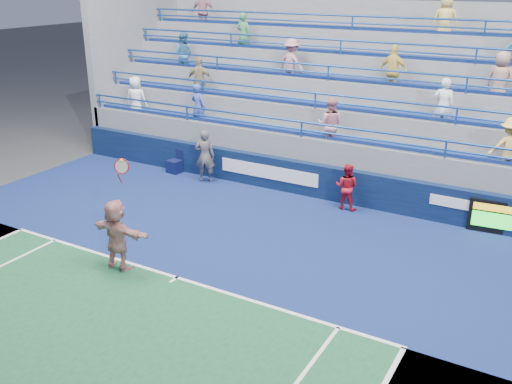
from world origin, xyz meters
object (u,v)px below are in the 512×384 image
Objects in this scene: serve_speed_board at (495,217)px; judge_chair at (175,165)px; tennis_player at (117,235)px; ball_girl at (347,187)px; line_judge at (205,156)px.

serve_speed_board reaches higher than judge_chair.
judge_chair is at bearing 116.60° from tennis_player.
ball_girl is at bearing 61.54° from tennis_player.
serve_speed_board is 10.12m from tennis_player.
judge_chair is 6.65m from ball_girl.
ball_girl reaches higher than judge_chair.
serve_speed_board is at bearing 1.17° from judge_chair.
serve_speed_board is 10.84m from judge_chair.
ball_girl is (3.41, 6.29, -0.18)m from tennis_player.
tennis_player is at bearing -138.74° from serve_speed_board.
serve_speed_board is at bearing 157.91° from line_judge.
tennis_player is 1.56× the size of line_judge.
serve_speed_board is at bearing 41.26° from tennis_player.
tennis_player is at bearing -63.40° from judge_chair.
judge_chair is at bearing -34.15° from line_judge.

